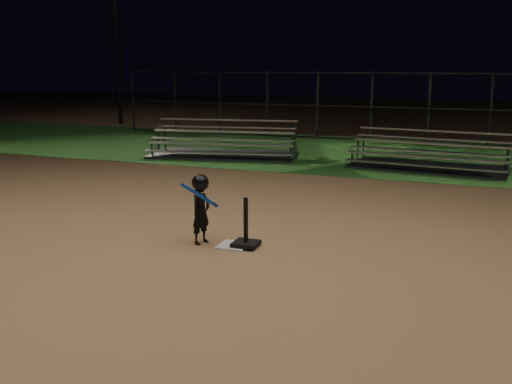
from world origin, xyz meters
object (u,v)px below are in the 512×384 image
batting_tee (246,237)px  child_batter (201,207)px  home_plate (234,245)px  bleacher_left (224,149)px  bleacher_right (428,161)px  light_pole_left (114,15)px

batting_tee → child_batter: 0.84m
home_plate → batting_tee: size_ratio=0.59×
child_batter → home_plate: bearing=-69.7°
bleacher_left → bleacher_right: (6.02, -0.08, -0.02)m
home_plate → batting_tee: batting_tee is taller
bleacher_right → light_pole_left: size_ratio=0.51×
child_batter → bleacher_right: child_batter is taller
bleacher_right → child_batter: bearing=-103.8°
child_batter → bleacher_right: 8.48m
batting_tee → bleacher_left: 8.86m
bleacher_left → light_pole_left: size_ratio=0.57×
home_plate → bleacher_right: size_ratio=0.11×
batting_tee → light_pole_left: (-12.19, 14.91, 4.78)m
child_batter → light_pole_left: bearing=54.2°
home_plate → child_batter: 0.79m
child_batter → bleacher_right: (2.89, 7.97, -0.38)m
home_plate → child_batter: size_ratio=0.41×
batting_tee → bleacher_left: bleacher_left is taller
batting_tee → child_batter: child_batter is taller
bleacher_left → bleacher_right: size_ratio=1.11×
light_pole_left → child_batter: bearing=-52.6°
home_plate → light_pole_left: bearing=128.8°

